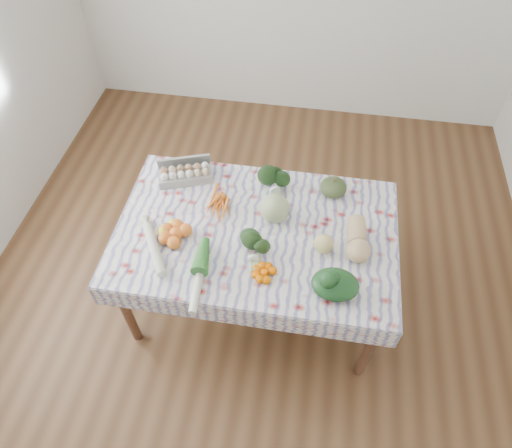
% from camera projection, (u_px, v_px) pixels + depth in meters
% --- Properties ---
extents(ground, '(4.50, 4.50, 0.00)m').
position_uv_depth(ground, '(256.00, 295.00, 3.29)').
color(ground, '#52331C').
rests_on(ground, ground).
extents(dining_table, '(1.60, 1.00, 0.75)m').
position_uv_depth(dining_table, '(256.00, 239.00, 2.76)').
color(dining_table, brown).
rests_on(dining_table, ground).
extents(tablecloth, '(1.66, 1.06, 0.01)m').
position_uv_depth(tablecloth, '(256.00, 231.00, 2.70)').
color(tablecloth, white).
rests_on(tablecloth, dining_table).
extents(egg_carton, '(0.37, 0.24, 0.09)m').
position_uv_depth(egg_carton, '(186.00, 175.00, 2.92)').
color(egg_carton, '#9D9D98').
rests_on(egg_carton, tablecloth).
extents(carrot_bunch, '(0.22, 0.20, 0.04)m').
position_uv_depth(carrot_bunch, '(220.00, 205.00, 2.79)').
color(carrot_bunch, orange).
rests_on(carrot_bunch, tablecloth).
extents(kale_bunch, '(0.21, 0.20, 0.15)m').
position_uv_depth(kale_bunch, '(275.00, 181.00, 2.85)').
color(kale_bunch, '#183614').
rests_on(kale_bunch, tablecloth).
extents(kabocha_squash, '(0.21, 0.21, 0.11)m').
position_uv_depth(kabocha_squash, '(333.00, 187.00, 2.84)').
color(kabocha_squash, '#3F5028').
rests_on(kabocha_squash, tablecloth).
extents(cabbage, '(0.20, 0.20, 0.18)m').
position_uv_depth(cabbage, '(275.00, 208.00, 2.69)').
color(cabbage, '#A6B47A').
rests_on(cabbage, tablecloth).
extents(butternut_squash, '(0.15, 0.30, 0.13)m').
position_uv_depth(butternut_squash, '(358.00, 239.00, 2.57)').
color(butternut_squash, tan).
rests_on(butternut_squash, tablecloth).
extents(orange_cluster, '(0.32, 0.32, 0.08)m').
position_uv_depth(orange_cluster, '(175.00, 234.00, 2.63)').
color(orange_cluster, orange).
rests_on(orange_cluster, tablecloth).
extents(broccoli, '(0.17, 0.17, 0.11)m').
position_uv_depth(broccoli, '(254.00, 249.00, 2.54)').
color(broccoli, '#24441B').
rests_on(broccoli, tablecloth).
extents(mandarin_cluster, '(0.21, 0.21, 0.05)m').
position_uv_depth(mandarin_cluster, '(264.00, 272.00, 2.48)').
color(mandarin_cluster, '#FD6F00').
rests_on(mandarin_cluster, tablecloth).
extents(grapefruit, '(0.13, 0.13, 0.11)m').
position_uv_depth(grapefruit, '(324.00, 244.00, 2.56)').
color(grapefruit, '#E0CD77').
rests_on(grapefruit, tablecloth).
extents(spinach_bag, '(0.31, 0.29, 0.11)m').
position_uv_depth(spinach_bag, '(335.00, 284.00, 2.40)').
color(spinach_bag, '#143816').
rests_on(spinach_bag, tablecloth).
extents(daikon, '(0.24, 0.36, 0.06)m').
position_uv_depth(daikon, '(154.00, 249.00, 2.58)').
color(daikon, beige).
rests_on(daikon, tablecloth).
extents(leek, '(0.08, 0.44, 0.05)m').
position_uv_depth(leek, '(199.00, 277.00, 2.46)').
color(leek, white).
rests_on(leek, tablecloth).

